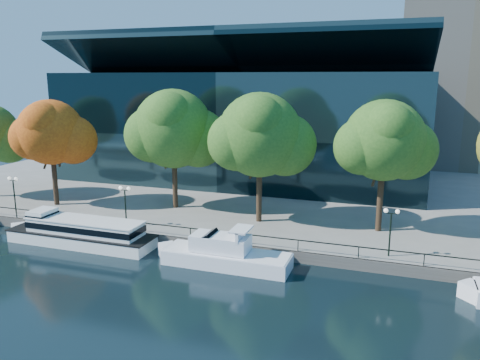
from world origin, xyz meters
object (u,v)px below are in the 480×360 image
(tree_3, at_px, (261,137))
(tour_boat, at_px, (78,231))
(lamp_0, at_px, (13,186))
(lamp_1, at_px, (125,197))
(cruiser_near, at_px, (221,253))
(lamp_2, at_px, (391,221))
(tree_1, at_px, (52,134))
(tree_4, at_px, (386,142))
(tree_2, at_px, (175,131))

(tree_3, bearing_deg, tour_boat, -148.61)
(lamp_0, relative_size, lamp_1, 1.00)
(cruiser_near, height_order, lamp_2, lamp_2)
(tour_boat, relative_size, lamp_0, 3.95)
(tree_1, distance_m, lamp_2, 37.37)
(cruiser_near, distance_m, lamp_2, 14.15)
(tree_3, relative_size, lamp_1, 3.24)
(tree_1, bearing_deg, lamp_2, -6.75)
(lamp_0, xyz_separation_m, lamp_2, (38.61, 0.00, 0.00))
(tree_1, distance_m, lamp_0, 7.06)
(tree_3, distance_m, lamp_2, 15.04)
(tree_4, bearing_deg, tour_boat, -159.55)
(tree_2, xyz_separation_m, lamp_2, (23.12, -7.68, -5.74))
(cruiser_near, xyz_separation_m, tree_4, (12.26, 10.54, 8.50))
(tree_4, distance_m, lamp_2, 8.60)
(tree_1, distance_m, lamp_1, 13.70)
(tree_4, bearing_deg, lamp_2, -81.44)
(tree_4, height_order, lamp_0, tree_4)
(tour_boat, height_order, cruiser_near, cruiser_near)
(tree_1, xyz_separation_m, tree_3, (24.05, 1.36, 0.46))
(tour_boat, bearing_deg, cruiser_near, -1.93)
(cruiser_near, height_order, lamp_1, lamp_1)
(tree_3, bearing_deg, tree_2, 169.31)
(tree_4, relative_size, lamp_2, 3.10)
(tree_2, relative_size, tree_4, 1.06)
(tree_3, height_order, lamp_2, tree_3)
(tree_2, bearing_deg, tree_3, -10.69)
(tour_boat, xyz_separation_m, cruiser_near, (14.67, -0.49, -0.21))
(tree_1, height_order, lamp_2, tree_1)
(cruiser_near, bearing_deg, lamp_2, 17.08)
(tree_3, bearing_deg, tree_4, 3.71)
(tree_2, height_order, tree_3, tree_2)
(tree_1, relative_size, lamp_2, 2.99)
(tour_boat, xyz_separation_m, lamp_2, (27.91, 3.57, 2.70))
(lamp_0, bearing_deg, lamp_1, 0.00)
(cruiser_near, distance_m, tree_4, 18.27)
(tree_3, bearing_deg, lamp_2, -24.21)
(tour_boat, bearing_deg, lamp_2, 7.30)
(cruiser_near, distance_m, tree_3, 13.04)
(tree_1, bearing_deg, cruiser_near, -19.70)
(lamp_1, relative_size, lamp_2, 1.00)
(lamp_0, height_order, lamp_1, same)
(tour_boat, distance_m, tree_2, 14.85)
(tree_4, bearing_deg, lamp_0, -170.25)
(tree_3, height_order, lamp_0, tree_3)
(tree_4, bearing_deg, cruiser_near, -139.33)
(cruiser_near, bearing_deg, lamp_0, 170.89)
(cruiser_near, height_order, tree_4, tree_4)
(tree_4, bearing_deg, tree_2, 176.88)
(tour_boat, height_order, tree_3, tree_3)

